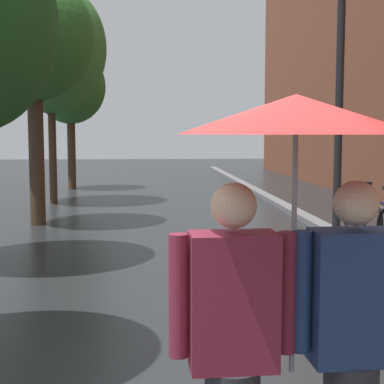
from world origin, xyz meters
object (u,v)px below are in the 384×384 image
(street_tree_3, at_px, (50,48))
(parked_bicycle_6, at_px, (375,211))
(street_tree_4, at_px, (70,87))
(street_lamp_post, at_px, (340,88))
(couple_under_umbrella, at_px, (294,252))
(street_tree_2, at_px, (33,39))

(street_tree_3, relative_size, parked_bicycle_6, 5.25)
(street_tree_4, height_order, street_lamp_post, street_tree_4)
(street_lamp_post, bearing_deg, couple_under_umbrella, -110.12)
(street_tree_3, xyz_separation_m, parked_bicycle_6, (7.09, -4.98, -3.82))
(street_tree_2, distance_m, street_tree_3, 3.87)
(street_tree_2, height_order, couple_under_umbrella, street_tree_2)
(street_tree_3, distance_m, street_lamp_post, 9.45)
(street_lamp_post, bearing_deg, street_tree_4, 115.33)
(street_tree_2, bearing_deg, street_tree_4, 92.21)
(parked_bicycle_6, bearing_deg, street_lamp_post, -122.54)
(couple_under_umbrella, bearing_deg, street_lamp_post, 69.88)
(couple_under_umbrella, xyz_separation_m, street_lamp_post, (2.19, 5.98, 1.22))
(street_tree_3, bearing_deg, street_lamp_post, -54.06)
(street_tree_2, distance_m, parked_bicycle_6, 7.72)
(street_tree_2, xyz_separation_m, street_tree_3, (-0.29, 3.84, 0.36))
(street_tree_2, height_order, street_lamp_post, street_tree_2)
(street_lamp_post, bearing_deg, street_tree_2, 144.48)
(street_tree_4, xyz_separation_m, street_lamp_post, (5.48, -11.57, -0.88))
(street_tree_4, distance_m, parked_bicycle_6, 11.89)
(street_tree_3, relative_size, street_lamp_post, 1.34)
(parked_bicycle_6, xyz_separation_m, couple_under_umbrella, (-3.82, -8.53, 1.00))
(street_tree_2, relative_size, parked_bicycle_6, 4.55)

